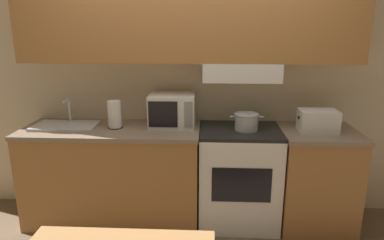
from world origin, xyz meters
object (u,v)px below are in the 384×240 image
(cooking_pot, at_px, (247,121))
(microwave, at_px, (173,110))
(toaster, at_px, (318,121))
(stove_range, at_px, (238,176))
(sink_basin, at_px, (65,125))
(paper_towel_roll, at_px, (115,115))

(cooking_pot, bearing_deg, microwave, 170.12)
(toaster, bearing_deg, stove_range, 176.47)
(toaster, height_order, sink_basin, sink_basin)
(cooking_pot, distance_m, sink_basin, 1.62)
(toaster, bearing_deg, cooking_pot, 177.93)
(sink_basin, bearing_deg, microwave, 6.48)
(paper_towel_roll, bearing_deg, cooking_pot, -0.57)
(stove_range, xyz_separation_m, cooking_pot, (0.05, -0.02, 0.53))
(microwave, relative_size, sink_basin, 0.73)
(stove_range, bearing_deg, toaster, -3.53)
(microwave, bearing_deg, stove_range, -8.98)
(stove_range, relative_size, microwave, 2.22)
(stove_range, relative_size, cooking_pot, 3.10)
(cooking_pot, bearing_deg, stove_range, 159.78)
(stove_range, xyz_separation_m, sink_basin, (-1.57, -0.01, 0.47))
(paper_towel_roll, bearing_deg, microwave, 11.48)
(stove_range, distance_m, microwave, 0.86)
(stove_range, xyz_separation_m, microwave, (-0.61, 0.10, 0.60))
(sink_basin, height_order, paper_towel_roll, paper_towel_roll)
(microwave, distance_m, paper_towel_roll, 0.52)
(cooking_pot, relative_size, microwave, 0.72)
(stove_range, distance_m, paper_towel_roll, 1.26)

